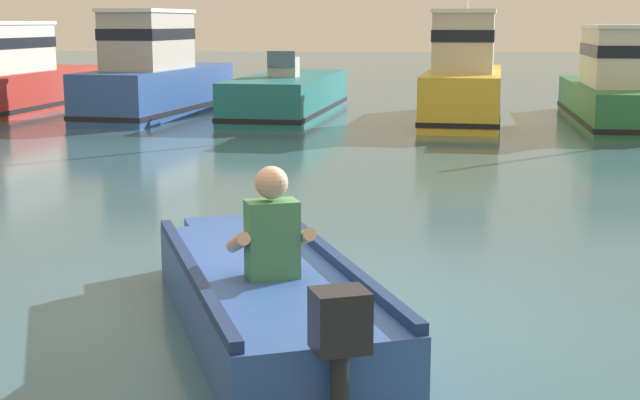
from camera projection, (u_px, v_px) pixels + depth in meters
ground_plane at (331, 311)px, 6.81m from camera, size 120.00×120.00×0.00m
rowboat_with_person at (265, 295)px, 6.35m from camera, size 2.13×3.62×1.19m
moored_boat_red at (15, 79)px, 21.56m from camera, size 2.21×6.71×2.13m
moored_boat_blue at (156, 77)px, 20.79m from camera, size 2.52×6.05×2.39m
moored_boat_teal at (288, 96)px, 20.98m from camera, size 2.42×6.05×1.48m
moored_boat_yellow at (464, 80)px, 19.62m from camera, size 2.20×5.86×4.75m
moored_boat_green at (614, 88)px, 19.22m from camera, size 1.99×6.23×2.06m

